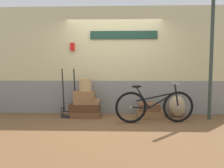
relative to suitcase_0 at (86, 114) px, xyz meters
name	(u,v)px	position (x,y,z in m)	size (l,w,h in m)	color
ground	(113,122)	(0.69, -0.36, -0.10)	(8.83, 5.20, 0.06)	brown
station_building	(114,61)	(0.70, 0.49, 1.35)	(6.83, 0.74, 2.84)	gray
suitcase_0	(86,114)	(0.00, 0.00, 0.00)	(0.73, 0.38, 0.13)	brown
suitcase_1	(85,108)	(-0.04, 0.03, 0.17)	(0.74, 0.36, 0.20)	#4C2D19
suitcase_2	(87,102)	(0.02, 0.03, 0.32)	(0.63, 0.33, 0.11)	olive
suitcase_3	(84,95)	(-0.04, -0.01, 0.48)	(0.50, 0.26, 0.22)	olive
suitcase_4	(150,114)	(1.59, 0.00, 0.03)	(0.62, 0.44, 0.19)	olive
suitcase_5	(149,107)	(1.57, -0.01, 0.21)	(0.51, 0.41, 0.17)	brown
wicker_basket	(85,85)	(-0.02, 0.01, 0.74)	(0.30, 0.30, 0.30)	tan
luggage_trolley	(69,104)	(-0.45, 0.07, 0.24)	(0.37, 0.34, 1.21)	black
burlap_sack	(177,106)	(2.28, 0.09, 0.20)	(0.40, 0.34, 0.53)	tan
bicycle	(154,106)	(1.61, -0.46, 0.30)	(1.77, 0.46, 0.90)	black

